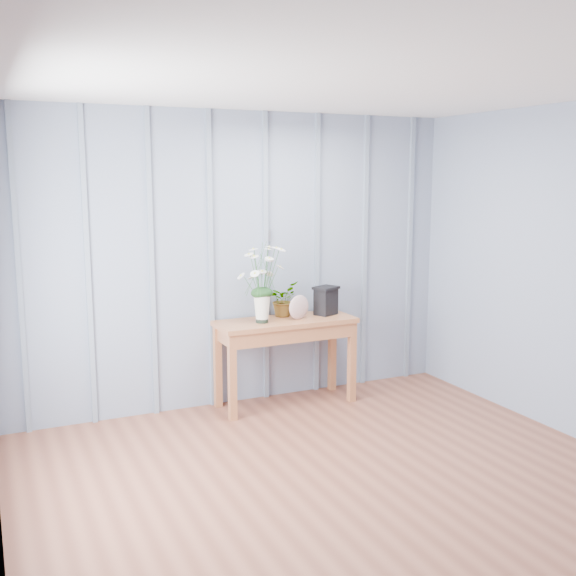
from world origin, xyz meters
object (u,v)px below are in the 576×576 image
daisy_vase (262,274)px  sideboard (286,332)px  carved_box (326,300)px  felt_disc_vessel (299,307)px

daisy_vase → sideboard: bearing=7.5°
daisy_vase → carved_box: 0.70m
felt_disc_vessel → carved_box: size_ratio=0.83×
carved_box → sideboard: bearing=-175.3°
daisy_vase → carved_box: daisy_vase is taller
daisy_vase → felt_disc_vessel: daisy_vase is taller
sideboard → carved_box: bearing=4.7°
sideboard → daisy_vase: 0.57m
felt_disc_vessel → sideboard: bearing=146.3°
sideboard → daisy_vase: (-0.23, -0.03, 0.52)m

